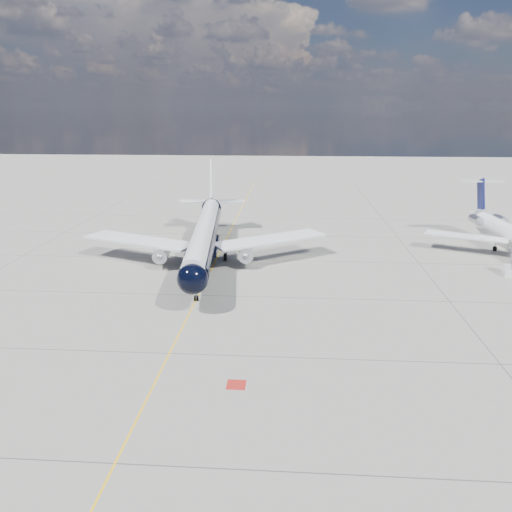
% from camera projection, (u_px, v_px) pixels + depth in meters
% --- Properties ---
extents(ground, '(320.00, 320.00, 0.00)m').
position_uv_depth(ground, '(221.00, 250.00, 79.91)').
color(ground, gray).
rests_on(ground, ground).
extents(taxiway_centerline, '(0.16, 160.00, 0.01)m').
position_uv_depth(taxiway_centerline, '(216.00, 259.00, 75.13)').
color(taxiway_centerline, yellow).
rests_on(taxiway_centerline, ground).
extents(red_marking, '(1.60, 1.60, 0.01)m').
position_uv_depth(red_marking, '(236.00, 385.00, 41.24)').
color(red_marking, maroon).
rests_on(red_marking, ground).
extents(main_airliner, '(37.05, 45.30, 13.08)m').
position_uv_depth(main_airliner, '(205.00, 234.00, 73.73)').
color(main_airliner, black).
rests_on(main_airliner, ground).
extents(regional_jet, '(25.84, 29.72, 10.06)m').
position_uv_depth(regional_jet, '(507.00, 230.00, 79.36)').
color(regional_jet, white).
rests_on(regional_jet, ground).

